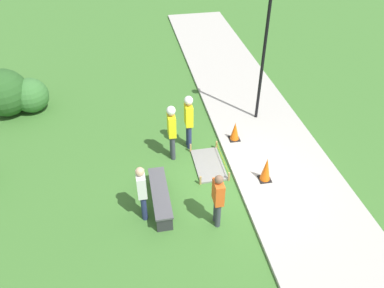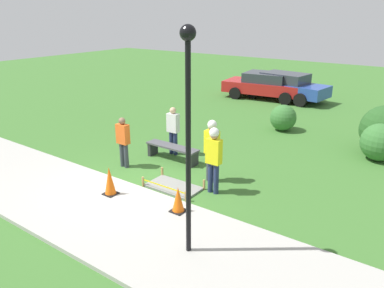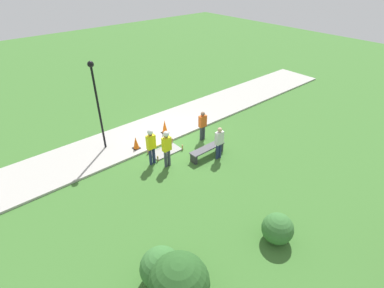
# 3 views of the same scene
# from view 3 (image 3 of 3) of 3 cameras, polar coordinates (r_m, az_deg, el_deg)

# --- Properties ---
(ground_plane) EXTENTS (60.00, 60.00, 0.00)m
(ground_plane) POSITION_cam_3_polar(r_m,az_deg,el_deg) (15.72, -3.54, 0.68)
(ground_plane) COLOR #3D702D
(sidewalk) EXTENTS (28.00, 3.04, 0.10)m
(sidewalk) POSITION_cam_3_polar(r_m,az_deg,el_deg) (16.78, -6.71, 2.89)
(sidewalk) COLOR #ADAAA3
(sidewalk) RESTS_ON ground_plane
(wet_concrete_patch) EXTENTS (1.54, 0.88, 0.29)m
(wet_concrete_patch) POSITION_cam_3_polar(r_m,az_deg,el_deg) (14.83, -5.08, -1.37)
(wet_concrete_patch) COLOR gray
(wet_concrete_patch) RESTS_ON ground_plane
(traffic_cone_near_patch) EXTENTS (0.34, 0.34, 0.76)m
(traffic_cone_near_patch) POSITION_cam_3_polar(r_m,az_deg,el_deg) (16.07, -5.22, 3.31)
(traffic_cone_near_patch) COLOR black
(traffic_cone_near_patch) RESTS_ON sidewalk
(traffic_cone_far_patch) EXTENTS (0.34, 0.34, 0.64)m
(traffic_cone_far_patch) POSITION_cam_3_polar(r_m,az_deg,el_deg) (14.97, -10.64, 0.21)
(traffic_cone_far_patch) COLOR black
(traffic_cone_far_patch) RESTS_ON sidewalk
(park_bench) EXTENTS (1.89, 0.44, 0.50)m
(park_bench) POSITION_cam_3_polar(r_m,az_deg,el_deg) (14.30, 2.92, -1.14)
(park_bench) COLOR #2D2D33
(park_bench) RESTS_ON ground_plane
(worker_supervisor) EXTENTS (0.40, 0.26, 1.83)m
(worker_supervisor) POSITION_cam_3_polar(r_m,az_deg,el_deg) (13.49, -7.80, 0.09)
(worker_supervisor) COLOR navy
(worker_supervisor) RESTS_ON ground_plane
(worker_assistant) EXTENTS (0.40, 0.26, 1.83)m
(worker_assistant) POSITION_cam_3_polar(r_m,az_deg,el_deg) (13.28, -4.85, -0.30)
(worker_assistant) COLOR #383D47
(worker_assistant) RESTS_ON ground_plane
(bystander_in_orange_shirt) EXTENTS (0.40, 0.22, 1.60)m
(bystander_in_orange_shirt) POSITION_cam_3_polar(r_m,az_deg,el_deg) (15.36, 2.03, 3.78)
(bystander_in_orange_shirt) COLOR #383D47
(bystander_in_orange_shirt) RESTS_ON ground_plane
(bystander_in_gray_shirt) EXTENTS (0.40, 0.22, 1.65)m
(bystander_in_gray_shirt) POSITION_cam_3_polar(r_m,az_deg,el_deg) (13.91, 5.19, 0.51)
(bystander_in_gray_shirt) COLOR navy
(bystander_in_gray_shirt) RESTS_ON ground_plane
(lamppost_near) EXTENTS (0.28, 0.28, 4.34)m
(lamppost_near) POSITION_cam_3_polar(r_m,az_deg,el_deg) (14.33, -17.79, 8.91)
(lamppost_near) COLOR black
(lamppost_near) RESTS_ON sidewalk
(shrub_rounded_near) EXTENTS (1.24, 1.24, 1.24)m
(shrub_rounded_near) POSITION_cam_3_polar(r_m,az_deg,el_deg) (9.35, -5.93, -22.39)
(shrub_rounded_near) COLOR #387033
(shrub_rounded_near) RESTS_ON ground_plane
(shrub_rounded_mid) EXTENTS (1.06, 1.06, 1.06)m
(shrub_rounded_mid) POSITION_cam_3_polar(r_m,az_deg,el_deg) (10.72, 15.98, -15.23)
(shrub_rounded_mid) COLOR #387033
(shrub_rounded_mid) RESTS_ON ground_plane
(shrub_rounded_far) EXTENTS (1.66, 1.66, 1.66)m
(shrub_rounded_far) POSITION_cam_3_polar(r_m,az_deg,el_deg) (8.80, -2.45, -24.89)
(shrub_rounded_far) COLOR #285623
(shrub_rounded_far) RESTS_ON ground_plane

